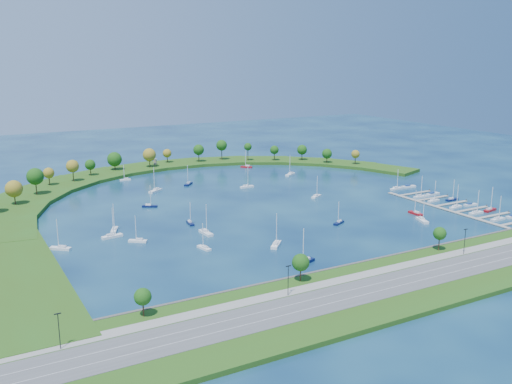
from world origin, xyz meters
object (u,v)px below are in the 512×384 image
docked_boat_4 (456,206)px  docked_boat_8 (420,196)px  moored_boat_13 (112,236)px  docked_boat_5 (470,205)px  docked_boat_10 (396,188)px  moored_boat_9 (150,205)px  moored_boat_0 (114,229)px  docked_boat_2 (476,212)px  moored_boat_5 (416,213)px  docked_boat_0 (498,219)px  docked_boat_3 (490,209)px  dock_system (455,207)px  moored_boat_6 (316,196)px  moored_boat_12 (247,166)px  moored_boat_3 (206,232)px  moored_boat_11 (138,240)px  docked_boat_6 (434,200)px  harbor_tower (155,162)px  docked_boat_9 (433,194)px  docked_boat_11 (408,186)px  moored_boat_2 (190,222)px  moored_boat_14 (422,220)px  moored_boat_10 (276,244)px  moored_boat_4 (247,186)px  moored_boat_8 (125,179)px  moored_boat_7 (305,261)px  moored_boat_18 (156,190)px  moored_boat_17 (290,174)px  moored_boat_19 (61,247)px  moored_boat_1 (188,183)px

docked_boat_4 → docked_boat_8: 25.16m
moored_boat_13 → docked_boat_5: 181.81m
docked_boat_10 → moored_boat_9: bearing=162.3°
moored_boat_0 → docked_boat_2: moored_boat_0 is taller
moored_boat_5 → docked_boat_0: 37.60m
docked_boat_0 → docked_boat_3: (10.49, 13.04, 0.02)m
dock_system → moored_boat_6: bearing=132.6°
moored_boat_12 → docked_boat_10: 111.12m
docked_boat_0 → moored_boat_3: bearing=158.9°
moored_boat_11 → docked_boat_6: size_ratio=1.00×
docked_boat_2 → docked_boat_10: docked_boat_10 is taller
harbor_tower → docked_boat_9: (108.71, -153.62, -3.37)m
moored_boat_12 → docked_boat_11: (54.94, -101.28, -0.25)m
moored_boat_2 → moored_boat_14: moored_boat_14 is taller
moored_boat_10 → moored_boat_14: moored_boat_10 is taller
harbor_tower → moored_boat_14: bearing=-70.9°
moored_boat_6 → docked_boat_0: moored_boat_6 is taller
moored_boat_4 → docked_boat_11: moored_boat_4 is taller
moored_boat_3 → docked_boat_0: size_ratio=1.17×
docked_boat_2 → moored_boat_13: bearing=162.2°
docked_boat_0 → docked_boat_8: bearing=89.1°
docked_boat_8 → docked_boat_4: bearing=-89.3°
moored_boat_10 → docked_boat_3: size_ratio=1.11×
dock_system → moored_boat_8: size_ratio=8.22×
moored_boat_5 → docked_boat_10: bearing=-33.4°
moored_boat_7 → docked_boat_10: 137.26m
harbor_tower → docked_boat_11: harbor_tower is taller
moored_boat_18 → moored_boat_3: bearing=49.9°
moored_boat_9 → moored_boat_14: size_ratio=0.84×
harbor_tower → moored_boat_4: 90.56m
moored_boat_8 → moored_boat_17: moored_boat_17 is taller
moored_boat_18 → moored_boat_19: moored_boat_18 is taller
moored_boat_0 → docked_boat_2: size_ratio=1.03×
moored_boat_11 → docked_boat_5: (169.97, -26.32, -0.32)m
moored_boat_8 → moored_boat_11: size_ratio=0.87×
moored_boat_8 → docked_boat_10: bearing=151.0°
dock_system → docked_boat_11: bearing=74.9°
moored_boat_11 → docked_boat_10: docked_boat_10 is taller
moored_boat_17 → moored_boat_12: bearing=-101.6°
docked_boat_0 → moored_boat_2: bearing=152.4°
moored_boat_5 → moored_boat_8: 178.99m
docked_boat_2 → docked_boat_4: bearing=88.9°
moored_boat_1 → moored_boat_19: bearing=-2.6°
moored_boat_7 → moored_boat_13: 85.93m
moored_boat_2 → moored_boat_7: 70.78m
moored_boat_9 → docked_boat_6: bearing=4.2°
docked_boat_2 → moored_boat_7: bearing=-173.0°
moored_boat_10 → moored_boat_19: size_ratio=1.08×
moored_boat_14 → moored_boat_19: (-156.79, 41.35, -0.03)m
moored_boat_9 → docked_boat_3: (147.27, -90.61, 0.03)m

